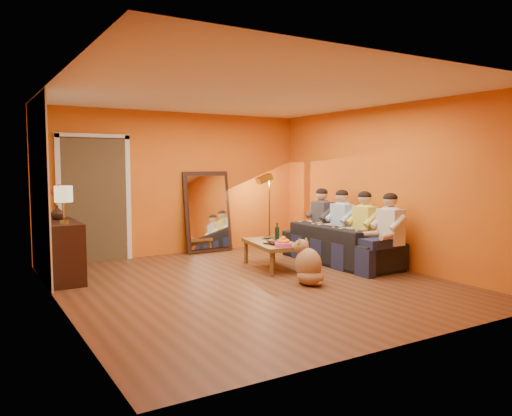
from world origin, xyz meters
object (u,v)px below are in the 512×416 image
sofa (340,244)px  vase (57,212)px  tumbler (275,238)px  person_mid_right (342,226)px  coffee_table (273,255)px  person_mid_left (365,229)px  person_far_left (390,233)px  wine_bottle (277,233)px  person_far_right (322,222)px  mirror_frame (207,212)px  sideboard (62,251)px  laptop (270,238)px  floor_lamp (269,213)px  dog (308,261)px  table_lamp (64,205)px

sofa → vase: bearing=73.1°
sofa → vase: 4.48m
tumbler → person_mid_right: bearing=-10.7°
coffee_table → person_mid_right: size_ratio=1.00×
person_mid_left → tumbler: (-1.22, 0.78, -0.15)m
person_far_left → wine_bottle: (-1.29, 1.16, -0.03)m
person_far_right → tumbler: 1.27m
mirror_frame → wine_bottle: bearing=-81.6°
tumbler → wine_bottle: bearing=-112.4°
sideboard → tumbler: (3.15, -0.71, 0.04)m
laptop → person_mid_left: bearing=-73.7°
mirror_frame → vase: size_ratio=7.36×
person_mid_right → person_far_right: bearing=90.0°
floor_lamp → person_mid_right: size_ratio=1.18×
coffee_table → person_mid_right: 1.40m
dog → laptop: 1.54m
floor_lamp → person_mid_right: (0.52, -1.51, -0.11)m
coffee_table → laptop: size_ratio=4.02×
dog → person_far_right: person_far_right is taller
mirror_frame → coffee_table: size_ratio=1.25×
sofa → person_mid_right: person_mid_right is taller
person_mid_right → coffee_table: bearing=175.3°
person_mid_left → floor_lamp: bearing=104.0°
mirror_frame → sideboard: mirror_frame is taller
vase → dog: bearing=-37.8°
person_mid_right → wine_bottle: 1.29m
sideboard → person_far_right: size_ratio=0.97×
table_lamp → vase: table_lamp is taller
person_far_right → dog: bearing=-133.2°
sideboard → dog: 3.49m
mirror_frame → person_mid_left: size_ratio=1.25×
wine_bottle → floor_lamp: bearing=61.9°
wine_bottle → laptop: wine_bottle is taller
dog → person_far_right: size_ratio=0.53×
person_far_left → person_far_right: (0.00, 1.65, 0.00)m
floor_lamp → table_lamp: bearing=-161.9°
sideboard → floor_lamp: 3.91m
person_mid_right → floor_lamp: bearing=108.8°
floor_lamp → wine_bottle: floor_lamp is taller
coffee_table → person_far_right: size_ratio=1.00×
person_far_left → floor_lamp: bearing=101.2°
wine_bottle → sofa: bearing=-7.9°
table_lamp → person_mid_right: table_lamp is taller
person_mid_left → person_far_right: size_ratio=1.00×
wine_bottle → tumbler: wine_bottle is taller
coffee_table → person_mid_right: person_mid_right is taller
vase → coffee_table: bearing=-19.6°
sofa → dog: 1.66m
person_far_right → tumbler: person_far_right is taller
sideboard → person_mid_left: size_ratio=0.97×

